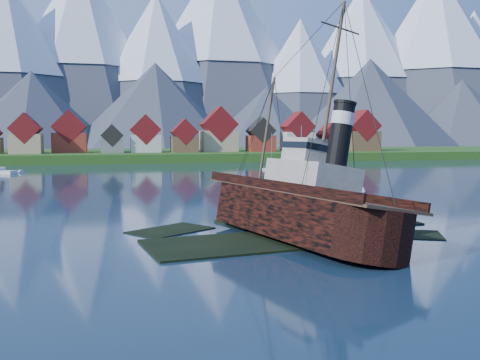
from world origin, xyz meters
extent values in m
plane|color=#172C41|center=(0.00, 0.00, 0.00)|extent=(1400.00, 1400.00, 0.00)
cube|color=black|center=(-3.00, -2.00, -0.32)|extent=(19.08, 11.42, 1.00)
cube|color=black|center=(6.00, 4.00, -0.38)|extent=(15.15, 9.76, 1.00)
cube|color=black|center=(2.00, 9.00, -0.28)|extent=(11.45, 9.06, 1.00)
cube|color=black|center=(12.00, -1.00, -0.42)|extent=(10.27, 8.34, 1.00)
cube|color=black|center=(-9.00, 6.00, -0.40)|extent=(9.42, 8.68, 1.00)
cube|color=black|center=(15.00, 5.00, -0.35)|extent=(6.00, 4.00, 1.00)
cube|color=#244E16|center=(0.00, 170.00, 0.00)|extent=(600.00, 80.00, 3.20)
cube|color=#3F3D38|center=(0.00, 132.00, 0.00)|extent=(600.00, 2.50, 2.00)
cube|color=tan|center=(-43.00, 150.00, 6.40)|extent=(10.50, 9.00, 6.80)
cube|color=maroon|center=(-43.00, 150.00, 11.69)|extent=(10.69, 9.18, 10.69)
cube|color=maroon|center=(-29.00, 156.00, 6.60)|extent=(12.00, 8.50, 7.20)
cube|color=maroon|center=(-29.00, 156.00, 12.36)|extent=(12.22, 8.67, 12.22)
cube|color=slate|center=(-14.00, 151.00, 5.40)|extent=(8.00, 7.00, 4.80)
cube|color=black|center=(-14.00, 151.00, 9.24)|extent=(8.15, 7.14, 8.15)
cube|color=beige|center=(-2.00, 154.00, 6.20)|extent=(11.00, 9.50, 6.40)
cube|color=maroon|center=(-2.00, 154.00, 11.38)|extent=(11.20, 9.69, 11.20)
cube|color=brown|center=(12.00, 150.00, 5.90)|extent=(9.50, 8.00, 5.80)
cube|color=maroon|center=(12.00, 150.00, 10.51)|extent=(9.67, 8.16, 9.67)
cube|color=tan|center=(26.00, 155.00, 7.00)|extent=(13.50, 10.00, 8.00)
cube|color=maroon|center=(26.00, 155.00, 13.43)|extent=(13.75, 10.20, 13.75)
cube|color=maroon|center=(42.00, 152.00, 6.10)|extent=(10.00, 8.50, 6.20)
cube|color=black|center=(42.00, 152.00, 11.00)|extent=(10.18, 8.67, 10.18)
cube|color=beige|center=(56.00, 149.00, 6.75)|extent=(11.50, 9.00, 7.50)
cube|color=maroon|center=(56.00, 149.00, 12.57)|extent=(11.71, 9.18, 11.71)
cube|color=slate|center=(71.00, 153.00, 5.50)|extent=(9.00, 7.50, 5.00)
cube|color=maroon|center=(71.00, 153.00, 9.62)|extent=(9.16, 7.65, 9.16)
cube|color=brown|center=(84.00, 151.00, 6.90)|extent=(12.50, 10.00, 7.80)
cube|color=maroon|center=(84.00, 151.00, 13.05)|extent=(12.73, 10.20, 12.73)
cone|color=#2D333D|center=(-100.00, 455.00, 73.00)|extent=(180.00, 180.00, 150.00)
cone|color=white|center=(-100.00, 455.00, 103.00)|extent=(111.60, 111.60, 90.00)
cone|color=#2D333D|center=(-40.00, 495.00, 88.00)|extent=(210.00, 210.00, 180.00)
cone|color=white|center=(-40.00, 495.00, 124.00)|extent=(130.20, 130.20, 108.00)
cone|color=#2D333D|center=(30.00, 470.00, 70.50)|extent=(170.00, 170.00, 145.00)
cone|color=white|center=(30.00, 470.00, 99.50)|extent=(105.40, 105.40, 87.00)
cone|color=#2D333D|center=(100.00, 515.00, 98.00)|extent=(240.00, 240.00, 200.00)
cone|color=white|center=(100.00, 515.00, 138.00)|extent=(148.80, 148.80, 120.00)
cone|color=#2D333D|center=(170.00, 460.00, 60.50)|extent=(150.00, 150.00, 125.00)
cone|color=white|center=(170.00, 460.00, 85.50)|extent=(93.00, 93.00, 75.00)
cone|color=#2D333D|center=(250.00, 490.00, 83.00)|extent=(200.00, 200.00, 170.00)
cone|color=white|center=(250.00, 490.00, 117.00)|extent=(124.00, 124.00, 102.00)
cone|color=#2D333D|center=(330.00, 475.00, 93.00)|extent=(230.00, 230.00, 190.00)
cone|color=white|center=(330.00, 475.00, 131.00)|extent=(142.60, 142.60, 114.00)
cone|color=#2D333D|center=(400.00, 505.00, 75.50)|extent=(180.00, 180.00, 155.00)
cone|color=white|center=(400.00, 505.00, 106.50)|extent=(111.60, 111.60, 93.00)
cone|color=#2D333D|center=(-70.00, 374.00, 27.00)|extent=(120.00, 120.00, 58.00)
cone|color=#2D333D|center=(20.00, 369.00, 31.00)|extent=(136.00, 136.00, 66.00)
cone|color=#2D333D|center=(110.00, 373.00, 23.00)|extent=(110.00, 110.00, 50.00)
cone|color=#2D333D|center=(200.00, 370.00, 35.50)|extent=(150.00, 150.00, 75.00)
cone|color=#2D333D|center=(290.00, 371.00, 28.00)|extent=(124.00, 124.00, 60.00)
cube|color=black|center=(1.66, -1.05, 2.17)|extent=(6.74, 19.41, 4.04)
cone|color=black|center=(1.66, 11.54, 2.17)|extent=(6.74, 6.74, 6.74)
cylinder|color=black|center=(1.66, -10.76, 2.17)|extent=(6.74, 6.74, 4.04)
cube|color=#4C3826|center=(1.66, -1.05, 4.29)|extent=(6.60, 25.61, 0.24)
cube|color=black|center=(-1.57, -1.05, 4.72)|extent=(0.19, 24.80, 0.87)
cube|color=black|center=(4.90, -1.05, 4.72)|extent=(0.19, 24.80, 0.87)
cube|color=#ADA89E|center=(1.66, -2.50, 5.73)|extent=(5.01, 8.18, 2.89)
cube|color=#ADA89E|center=(1.66, -1.54, 8.24)|extent=(3.47, 3.85, 2.12)
cylinder|color=black|center=(1.66, -5.68, 9.87)|extent=(1.83, 1.83, 5.39)
cylinder|color=silver|center=(1.66, -5.68, 11.22)|extent=(1.93, 1.93, 1.06)
cylinder|color=#473828|center=(1.66, 6.65, 10.16)|extent=(0.27, 0.27, 11.55)
cylinder|color=#473828|center=(1.66, -3.46, 15.55)|extent=(0.31, 0.31, 12.52)
cube|color=silver|center=(26.67, 65.02, 0.10)|extent=(3.26, 9.09, 1.25)
cube|color=silver|center=(26.67, 65.02, 1.10)|extent=(2.24, 2.70, 0.73)
cylinder|color=gray|center=(26.67, 65.02, 6.17)|extent=(0.15, 0.15, 10.87)
cube|color=silver|center=(26.72, 87.66, 0.09)|extent=(3.99, 9.26, 1.08)
cube|color=silver|center=(26.72, 87.66, 0.94)|extent=(2.44, 2.86, 0.63)
cylinder|color=gray|center=(26.72, 87.66, 5.31)|extent=(0.13, 0.13, 9.36)
cube|color=silver|center=(25.69, 39.78, 0.11)|extent=(3.58, 11.06, 1.26)
cube|color=silver|center=(25.69, 39.78, 1.11)|extent=(2.63, 3.23, 0.74)
cylinder|color=gray|center=(25.69, 39.78, 6.22)|extent=(0.15, 0.15, 10.96)
camera|label=1|loc=(-14.77, -47.54, 9.75)|focal=40.00mm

